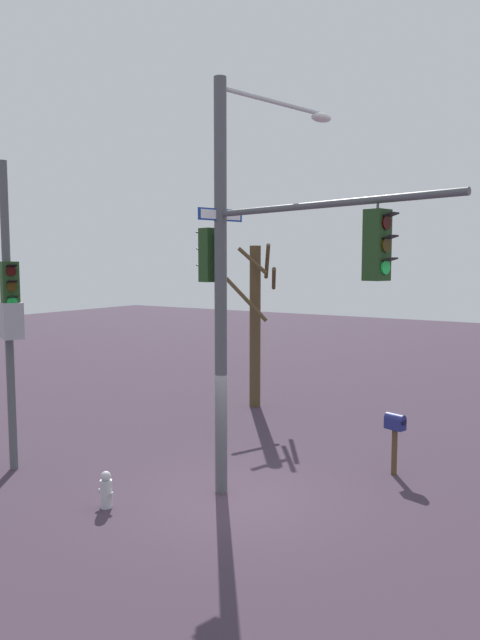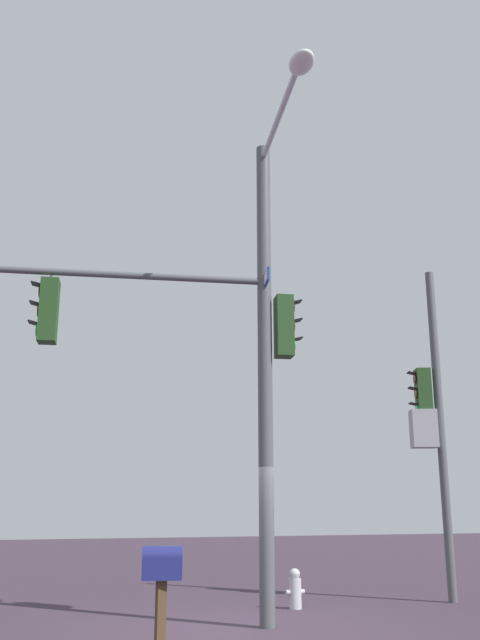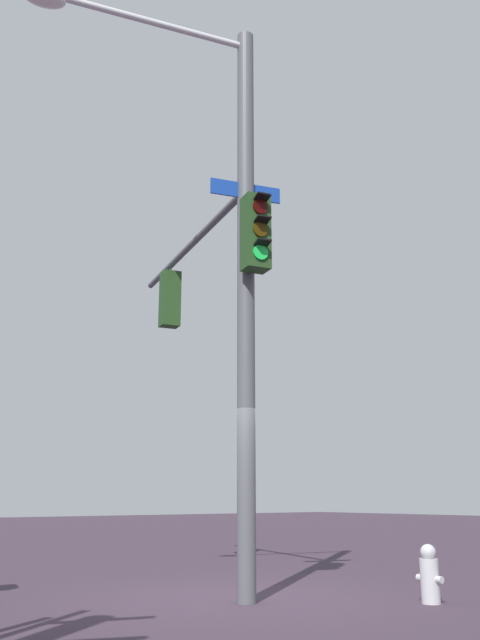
% 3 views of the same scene
% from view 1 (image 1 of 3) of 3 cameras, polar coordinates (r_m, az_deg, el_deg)
% --- Properties ---
extents(ground_plane, '(80.00, 80.00, 0.00)m').
position_cam_1_polar(ground_plane, '(12.56, -0.59, -16.87)').
color(ground_plane, '#3A2C39').
extents(main_signal_pole_assembly, '(5.70, 4.67, 8.42)m').
position_cam_1_polar(main_signal_pole_assembly, '(11.60, 0.95, 5.94)').
color(main_signal_pole_assembly, '#4C4F54').
rests_on(main_signal_pole_assembly, ground).
extents(secondary_pole_assembly, '(0.75, 0.61, 7.05)m').
position_cam_1_polar(secondary_pole_assembly, '(14.21, -21.32, 0.73)').
color(secondary_pole_assembly, '#4C4F54').
rests_on(secondary_pole_assembly, ground).
extents(fire_hydrant, '(0.38, 0.24, 0.73)m').
position_cam_1_polar(fire_hydrant, '(12.32, -12.79, -15.74)').
color(fire_hydrant, '#B2B2B7').
rests_on(fire_hydrant, ground).
extents(mailbox, '(0.49, 0.35, 1.41)m').
position_cam_1_polar(mailbox, '(13.96, 14.73, -9.92)').
color(mailbox, '#4C3823').
rests_on(mailbox, ground).
extents(bare_tree_behind_pole, '(1.57, 1.74, 5.41)m').
position_cam_1_polar(bare_tree_behind_pole, '(19.49, 1.51, -0.12)').
color(bare_tree_behind_pole, '#4B3A23').
rests_on(bare_tree_behind_pole, ground).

